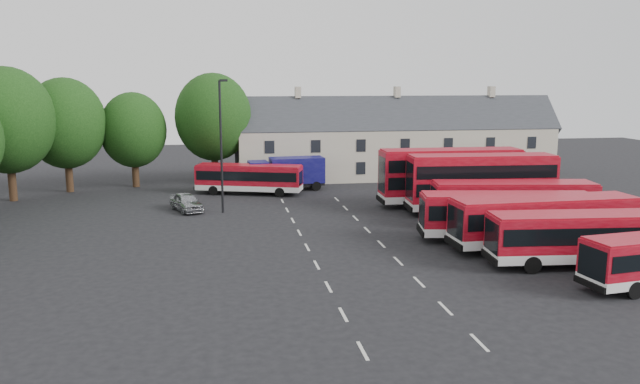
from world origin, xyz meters
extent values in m
plane|color=black|center=(0.00, 0.00, 0.00)|extent=(140.00, 140.00, 0.00)
cube|color=beige|center=(0.00, -14.00, 0.01)|extent=(0.15, 1.80, 0.01)
cube|color=beige|center=(0.00, -10.00, 0.01)|extent=(0.15, 1.80, 0.01)
cube|color=beige|center=(0.00, -6.00, 0.01)|extent=(0.15, 1.80, 0.01)
cube|color=beige|center=(0.00, -2.00, 0.01)|extent=(0.15, 1.80, 0.01)
cube|color=beige|center=(0.00, 2.00, 0.01)|extent=(0.15, 1.80, 0.01)
cube|color=beige|center=(0.00, 6.00, 0.01)|extent=(0.15, 1.80, 0.01)
cube|color=beige|center=(0.00, 10.00, 0.01)|extent=(0.15, 1.80, 0.01)
cube|color=beige|center=(0.00, 14.00, 0.01)|extent=(0.15, 1.80, 0.01)
cube|color=beige|center=(0.00, 18.00, 0.01)|extent=(0.15, 1.80, 0.01)
cube|color=beige|center=(5.00, -14.00, 0.01)|extent=(0.15, 1.80, 0.01)
cube|color=beige|center=(5.00, -10.00, 0.01)|extent=(0.15, 1.80, 0.01)
cube|color=beige|center=(5.00, -6.00, 0.01)|extent=(0.15, 1.80, 0.01)
cube|color=beige|center=(5.00, -2.00, 0.01)|extent=(0.15, 1.80, 0.01)
cube|color=beige|center=(5.00, 2.00, 0.01)|extent=(0.15, 1.80, 0.01)
cube|color=beige|center=(5.00, 6.00, 0.01)|extent=(0.15, 1.80, 0.01)
cube|color=beige|center=(5.00, 10.00, 0.01)|extent=(0.15, 1.80, 0.01)
cube|color=beige|center=(5.00, 14.00, 0.01)|extent=(0.15, 1.80, 0.01)
cube|color=beige|center=(5.00, 18.00, 0.01)|extent=(0.15, 1.80, 0.01)
cylinder|color=black|center=(-24.00, 22.00, 2.19)|extent=(0.70, 0.70, 4.38)
ellipsoid|color=black|center=(-24.00, 22.00, 7.26)|extent=(8.25, 8.25, 9.49)
cylinder|color=black|center=(-20.00, 26.00, 2.01)|extent=(0.70, 0.70, 4.02)
ellipsoid|color=black|center=(-20.00, 26.00, 6.68)|extent=(7.59, 7.59, 8.73)
cylinder|color=black|center=(-14.00, 28.00, 1.75)|extent=(0.70, 0.70, 3.50)
ellipsoid|color=black|center=(-14.00, 28.00, 5.81)|extent=(6.60, 6.60, 7.59)
cylinder|color=black|center=(-6.00, 29.00, 2.10)|extent=(0.70, 0.70, 4.20)
ellipsoid|color=black|center=(-6.00, 29.00, 6.97)|extent=(7.92, 7.92, 9.11)
cube|color=beige|center=(14.00, 30.00, 2.75)|extent=(35.00, 7.00, 5.50)
cube|color=#2D3035|center=(14.00, 30.00, 5.50)|extent=(35.70, 7.13, 7.13)
cube|color=beige|center=(3.00, 30.00, 9.46)|extent=(0.60, 0.90, 1.20)
cube|color=beige|center=(14.00, 30.00, 9.46)|extent=(0.60, 0.90, 1.20)
cube|color=beige|center=(25.00, 30.00, 9.46)|extent=(0.60, 0.90, 1.20)
cylinder|color=black|center=(14.81, -10.24, 0.46)|extent=(0.94, 0.37, 0.91)
cube|color=silver|center=(15.46, -4.75, 0.79)|extent=(11.45, 3.51, 0.56)
cube|color=maroon|center=(15.46, -4.75, 2.08)|extent=(11.45, 3.51, 2.00)
cube|color=black|center=(15.46, -4.75, 2.13)|extent=(11.00, 3.53, 0.97)
cube|color=maroon|center=(15.46, -4.75, 3.13)|extent=(11.22, 3.39, 0.12)
cylinder|color=black|center=(11.77, -5.60, 0.51)|extent=(1.05, 0.37, 1.02)
cylinder|color=black|center=(19.15, -3.90, 0.51)|extent=(1.05, 0.37, 1.02)
cube|color=silver|center=(14.95, -0.95, 0.85)|extent=(12.19, 3.06, 0.61)
cube|color=maroon|center=(14.95, -0.95, 2.23)|extent=(12.19, 3.06, 2.15)
cube|color=black|center=(14.95, -0.95, 2.29)|extent=(11.71, 3.11, 1.05)
cube|color=maroon|center=(14.95, -0.95, 3.36)|extent=(11.95, 2.94, 0.13)
cylinder|color=black|center=(11.10, -2.29, 0.55)|extent=(1.11, 0.34, 1.10)
cylinder|color=black|center=(18.80, 0.40, 0.55)|extent=(1.11, 0.34, 1.10)
cube|color=silver|center=(13.61, 1.53, 0.81)|extent=(11.82, 4.45, 0.58)
cube|color=maroon|center=(13.61, 1.53, 2.13)|extent=(11.82, 4.45, 2.05)
cube|color=black|center=(13.61, 1.53, 2.18)|extent=(11.37, 4.44, 1.00)
cube|color=maroon|center=(13.61, 1.53, 3.20)|extent=(11.57, 4.31, 0.13)
cylinder|color=black|center=(9.77, 0.96, 0.52)|extent=(1.08, 0.46, 1.05)
cylinder|color=black|center=(17.45, 2.11, 0.52)|extent=(1.08, 0.46, 1.05)
cube|color=silver|center=(15.99, 5.47, 0.84)|extent=(12.18, 4.46, 0.60)
cube|color=maroon|center=(15.99, 5.47, 2.19)|extent=(12.18, 4.46, 2.11)
cube|color=black|center=(15.99, 5.47, 2.25)|extent=(11.72, 4.46, 1.03)
cube|color=maroon|center=(15.99, 5.47, 3.30)|extent=(11.93, 4.32, 0.13)
cylinder|color=black|center=(12.04, 4.83, 0.54)|extent=(1.12, 0.46, 1.08)
cylinder|color=black|center=(19.94, 6.11, 0.54)|extent=(1.12, 0.46, 1.08)
cube|color=silver|center=(15.39, 9.98, 0.84)|extent=(12.02, 3.43, 0.59)
cube|color=maroon|center=(15.39, 9.98, 2.94)|extent=(12.02, 3.43, 3.62)
cube|color=black|center=(15.39, 9.98, 2.24)|extent=(11.55, 3.47, 1.03)
cube|color=maroon|center=(15.39, 9.98, 4.80)|extent=(11.78, 3.31, 0.13)
cylinder|color=black|center=(11.53, 9.00, 0.54)|extent=(1.10, 0.37, 1.08)
cylinder|color=black|center=(19.26, 10.96, 0.54)|extent=(1.10, 0.37, 1.08)
cube|color=black|center=(15.39, 9.98, 3.64)|extent=(11.55, 3.47, 1.03)
cube|color=silver|center=(14.08, 13.42, 0.85)|extent=(12.18, 3.03, 0.61)
cube|color=maroon|center=(14.08, 13.42, 3.00)|extent=(12.18, 3.03, 3.69)
cube|color=black|center=(14.08, 13.42, 2.29)|extent=(11.69, 3.09, 1.05)
cube|color=maroon|center=(14.08, 13.42, 4.90)|extent=(11.93, 2.92, 0.13)
cylinder|color=black|center=(10.18, 12.27, 0.55)|extent=(1.11, 0.33, 1.10)
cylinder|color=black|center=(17.99, 14.58, 0.55)|extent=(1.11, 0.33, 1.10)
cube|color=black|center=(14.08, 13.42, 3.72)|extent=(11.69, 3.09, 1.05)
cube|color=silver|center=(-2.77, 21.85, 0.71)|extent=(10.26, 5.31, 0.50)
cube|color=maroon|center=(-2.77, 21.85, 1.85)|extent=(10.26, 5.31, 1.78)
cube|color=black|center=(-2.77, 21.85, 1.90)|extent=(9.90, 5.24, 0.87)
cube|color=maroon|center=(-2.77, 21.85, 2.79)|extent=(10.04, 5.16, 0.11)
cylinder|color=black|center=(-6.15, 21.87, 0.46)|extent=(0.95, 0.53, 0.91)
cylinder|color=black|center=(0.60, 21.82, 0.46)|extent=(0.95, 0.53, 0.91)
cube|color=black|center=(0.98, 23.54, 0.60)|extent=(7.53, 2.55, 0.28)
cube|color=#100E53|center=(-1.79, 23.32, 1.85)|extent=(2.03, 2.45, 2.22)
cube|color=black|center=(-2.66, 23.25, 2.18)|extent=(0.25, 1.97, 1.11)
cube|color=#100E53|center=(2.04, 23.63, 1.99)|extent=(5.44, 2.72, 2.50)
cylinder|color=black|center=(-1.52, 22.29, 0.46)|extent=(0.94, 0.33, 0.92)
cylinder|color=black|center=(3.70, 24.81, 0.46)|extent=(0.94, 0.33, 0.92)
imported|color=#999BA0|center=(-8.33, 14.99, 0.75)|extent=(3.32, 4.77, 1.51)
cylinder|color=black|center=(-5.34, 13.82, 5.37)|extent=(0.19, 0.19, 10.75)
cube|color=black|center=(-5.02, 13.85, 10.75)|extent=(0.66, 0.31, 0.19)
camera|label=1|loc=(-5.51, -37.09, 10.84)|focal=35.00mm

